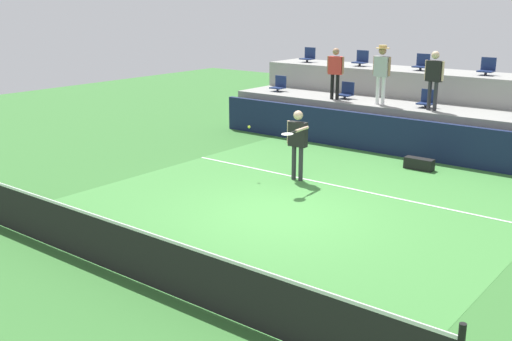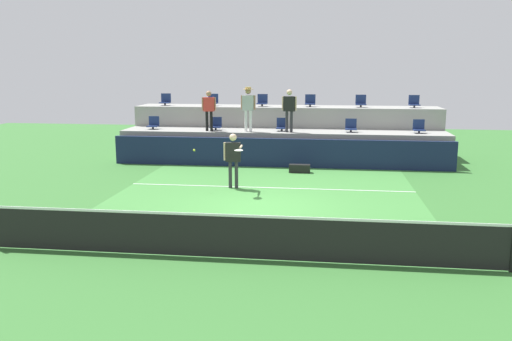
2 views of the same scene
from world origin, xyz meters
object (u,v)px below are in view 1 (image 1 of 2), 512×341
at_px(stadium_chair_upper_mid_right, 487,68).
at_px(tennis_player, 297,138).
at_px(stadium_chair_lower_left, 346,92).
at_px(stadium_chair_upper_mid_left, 422,64).
at_px(stadium_chair_upper_far_left, 308,56).
at_px(spectator_leaning_on_rail, 335,69).
at_px(stadium_chair_upper_left, 361,60).
at_px(stadium_chair_lower_far_left, 279,85).
at_px(spectator_in_grey, 434,75).
at_px(tennis_ball, 249,127).
at_px(equipment_bag, 419,164).
at_px(spectator_with_hat, 382,68).
at_px(stadium_chair_lower_center, 427,100).

relative_size(stadium_chair_upper_mid_right, tennis_player, 0.30).
bearing_deg(stadium_chair_lower_left, stadium_chair_upper_mid_left, 46.95).
bearing_deg(stadium_chair_upper_far_left, stadium_chair_lower_left, -34.21).
bearing_deg(spectator_leaning_on_rail, tennis_player, -68.99).
relative_size(stadium_chair_lower_left, stadium_chair_upper_left, 1.00).
xyz_separation_m(stadium_chair_upper_far_left, stadium_chair_upper_mid_left, (4.33, 0.00, 0.00)).
xyz_separation_m(stadium_chair_upper_mid_left, stadium_chair_upper_mid_right, (2.07, 0.00, 0.00)).
distance_m(stadium_chair_upper_far_left, tennis_player, 8.14).
xyz_separation_m(stadium_chair_lower_far_left, spectator_in_grey, (5.64, -0.38, 0.79)).
xyz_separation_m(tennis_ball, equipment_bag, (3.08, 3.26, -1.11)).
distance_m(spectator_leaning_on_rail, spectator_with_hat, 1.59).
bearing_deg(stadium_chair_upper_mid_left, stadium_chair_upper_far_left, 180.00).
distance_m(stadium_chair_lower_center, spectator_with_hat, 1.62).
relative_size(stadium_chair_lower_left, spectator_in_grey, 0.31).
bearing_deg(stadium_chair_lower_center, tennis_ball, -112.20).
distance_m(stadium_chair_lower_left, spectator_with_hat, 1.67).
distance_m(stadium_chair_upper_left, stadium_chair_upper_mid_left, 2.18).
bearing_deg(tennis_player, spectator_in_grey, 73.14).
height_order(stadium_chair_upper_far_left, spectator_leaning_on_rail, spectator_leaning_on_rail).
bearing_deg(stadium_chair_upper_left, equipment_bag, -44.94).
height_order(tennis_ball, equipment_bag, tennis_ball).
bearing_deg(tennis_player, spectator_leaning_on_rail, 111.01).
height_order(stadium_chair_lower_center, spectator_with_hat, spectator_with_hat).
bearing_deg(stadium_chair_lower_far_left, stadium_chair_upper_mid_right, 15.74).
distance_m(stadium_chair_upper_far_left, spectator_leaning_on_rail, 3.28).
bearing_deg(stadium_chair_upper_left, spectator_leaning_on_rail, -82.07).
bearing_deg(spectator_with_hat, stadium_chair_lower_far_left, 174.55).
xyz_separation_m(stadium_chair_lower_center, stadium_chair_upper_left, (-3.19, 1.80, 0.85)).
height_order(stadium_chair_upper_far_left, stadium_chair_upper_left, same).
height_order(stadium_chair_lower_center, equipment_bag, stadium_chair_lower_center).
height_order(spectator_leaning_on_rail, spectator_with_hat, spectator_with_hat).
xyz_separation_m(stadium_chair_lower_far_left, spectator_with_hat, (4.02, -0.38, 0.86)).
relative_size(stadium_chair_upper_far_left, stadium_chair_upper_left, 1.00).
relative_size(stadium_chair_lower_left, tennis_ball, 7.65).
bearing_deg(spectator_with_hat, spectator_leaning_on_rail, 180.00).
relative_size(spectator_in_grey, equipment_bag, 2.19).
bearing_deg(stadium_chair_lower_center, stadium_chair_upper_mid_right, 59.59).
bearing_deg(stadium_chair_upper_mid_left, stadium_chair_lower_left, -133.05).
height_order(stadium_chair_upper_left, tennis_player, stadium_chair_upper_left).
height_order(spectator_in_grey, equipment_bag, spectator_in_grey).
xyz_separation_m(stadium_chair_upper_mid_left, equipment_bag, (1.85, -4.02, -2.16)).
bearing_deg(stadium_chair_upper_left, stadium_chair_upper_mid_right, 0.00).
distance_m(stadium_chair_upper_mid_right, tennis_ball, 8.06).
distance_m(stadium_chair_upper_left, spectator_in_grey, 4.13).
bearing_deg(spectator_in_grey, spectator_leaning_on_rail, 180.00).
distance_m(stadium_chair_upper_far_left, stadium_chair_upper_mid_right, 6.39).
xyz_separation_m(tennis_player, spectator_with_hat, (-0.21, 4.65, 1.27)).
bearing_deg(stadium_chair_upper_far_left, equipment_bag, -33.07).
distance_m(tennis_player, spectator_in_grey, 5.01).
bearing_deg(stadium_chair_lower_left, tennis_ball, -85.28).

